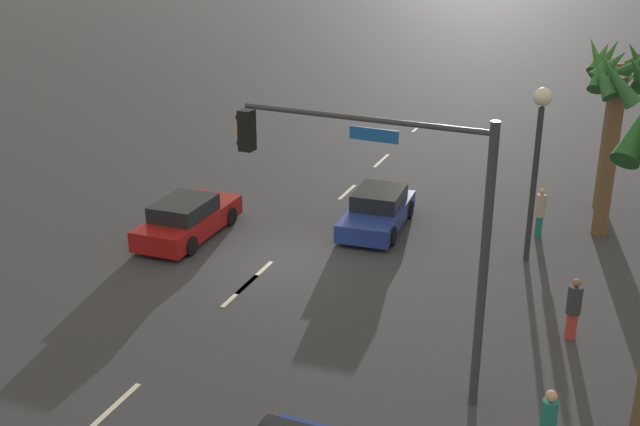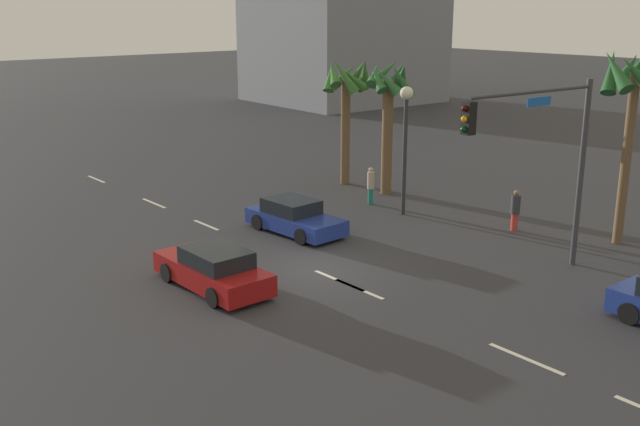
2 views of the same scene
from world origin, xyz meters
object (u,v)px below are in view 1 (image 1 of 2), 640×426
Objects in this scene: pedestrian_0 at (540,211)px; palm_tree_1 at (617,101)px; streetlamp at (538,140)px; palm_tree_0 at (617,81)px; traffic_signal at (395,204)px; pedestrian_2 at (574,307)px; car_0 at (378,211)px; car_2 at (188,219)px.

palm_tree_1 is (-0.91, 1.94, 3.75)m from pedestrian_0.
pedestrian_0 is 4.32m from palm_tree_1.
pedestrian_0 is (-2.16, 0.11, -3.01)m from streetlamp.
palm_tree_0 is at bearing 161.79° from streetlamp.
palm_tree_0 is (-5.88, 1.93, 0.86)m from streetlamp.
traffic_signal is 11.99m from palm_tree_1.
palm_tree_0 reaches higher than pedestrian_2.
pedestrian_2 is at bearing 51.68° from car_0.
car_0 is 10.37m from traffic_signal.
streetlamp is 0.86× the size of palm_tree_0.
palm_tree_0 is (-8.09, 12.91, 4.15)m from car_2.
streetlamp is (0.94, 5.24, 3.31)m from car_0.
palm_tree_0 is at bearing 124.54° from car_0.
pedestrian_2 reaches higher than car_2.
car_0 is 2.55× the size of pedestrian_0.
palm_tree_1 is at bearing 2.33° from palm_tree_0.
car_0 is at bearing -73.64° from palm_tree_1.
car_0 is 6.27m from streetlamp.
pedestrian_2 is at bearing -2.54° from palm_tree_1.
streetlamp is at bearing -2.87° from pedestrian_0.
palm_tree_1 reaches higher than car_2.
car_0 is at bearing -100.15° from streetlamp.
car_2 is 11.36m from traffic_signal.
streetlamp is at bearing -159.45° from pedestrian_2.
streetlamp is (-2.21, 10.98, 3.29)m from car_2.
streetlamp reaches higher than pedestrian_0.
palm_tree_0 is at bearing -177.67° from palm_tree_1.
palm_tree_1 is (2.80, 0.11, -0.12)m from palm_tree_0.
car_2 is 2.65× the size of pedestrian_0.
palm_tree_0 reaches higher than car_0.
traffic_signal is at bearing -14.30° from streetlamp.
traffic_signal reaches higher than pedestrian_0.
car_2 is 11.67m from streetlamp.
car_2 is at bearing -78.61° from streetlamp.
palm_tree_1 is at bearing 112.11° from car_2.
traffic_signal is 11.14m from pedestrian_0.
traffic_signal is (9.12, 3.16, 3.81)m from car_0.
palm_tree_1 is (-3.08, 2.05, 0.74)m from streetlamp.
car_2 is 15.79m from palm_tree_0.
traffic_signal is 3.76× the size of pedestrian_0.
car_0 is 0.68× the size of traffic_signal.
pedestrian_2 is at bearing 79.54° from car_2.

